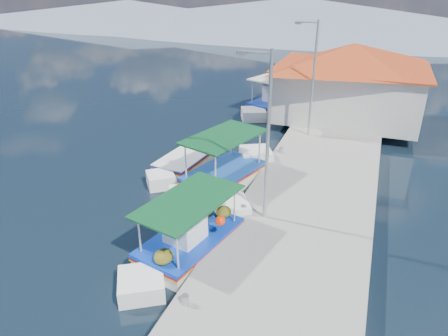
% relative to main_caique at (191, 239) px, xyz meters
% --- Properties ---
extents(ground, '(160.00, 160.00, 0.00)m').
position_rel_main_caique_xyz_m(ground, '(-2.65, 0.14, -0.43)').
color(ground, black).
rests_on(ground, ground).
extents(quay, '(5.00, 44.00, 0.50)m').
position_rel_main_caique_xyz_m(quay, '(3.25, 6.14, -0.18)').
color(quay, gray).
rests_on(quay, ground).
extents(bollards, '(0.20, 17.20, 0.30)m').
position_rel_main_caique_xyz_m(bollards, '(1.15, 5.39, 0.22)').
color(bollards, '#A5A8AD').
rests_on(bollards, quay).
extents(main_caique, '(2.92, 6.56, 2.22)m').
position_rel_main_caique_xyz_m(main_caique, '(0.00, 0.00, 0.00)').
color(main_caique, white).
rests_on(main_caique, ground).
extents(caique_green_canopy, '(3.40, 6.59, 2.59)m').
position_rel_main_caique_xyz_m(caique_green_canopy, '(-0.68, 4.98, -0.04)').
color(caique_green_canopy, white).
rests_on(caique_green_canopy, ground).
extents(caique_blue_hull, '(2.10, 5.64, 1.01)m').
position_rel_main_caique_xyz_m(caique_blue_hull, '(-2.99, 5.85, -0.15)').
color(caique_blue_hull, white).
rests_on(caique_blue_hull, ground).
extents(caique_far, '(3.87, 6.90, 2.59)m').
position_rel_main_caique_xyz_m(caique_far, '(-1.14, 16.51, 0.05)').
color(caique_far, white).
rests_on(caique_far, ground).
extents(harbor_building, '(10.49, 10.49, 4.40)m').
position_rel_main_caique_xyz_m(harbor_building, '(3.55, 15.14, 2.35)').
color(harbor_building, silver).
rests_on(harbor_building, quay).
extents(lamp_post_near, '(1.21, 0.14, 6.00)m').
position_rel_main_caique_xyz_m(lamp_post_near, '(1.86, 2.14, 3.43)').
color(lamp_post_near, '#A5A8AD').
rests_on(lamp_post_near, quay).
extents(lamp_post_far, '(1.21, 0.14, 6.00)m').
position_rel_main_caique_xyz_m(lamp_post_far, '(1.86, 11.14, 3.43)').
color(lamp_post_far, '#A5A8AD').
rests_on(lamp_post_far, quay).
extents(mountain_ridge, '(171.40, 96.00, 5.50)m').
position_rel_main_caique_xyz_m(mountain_ridge, '(3.89, 56.14, 1.61)').
color(mountain_ridge, slate).
rests_on(mountain_ridge, ground).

